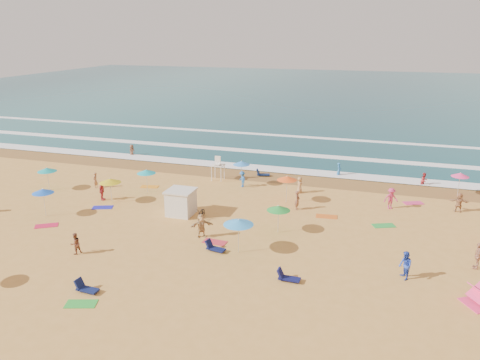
% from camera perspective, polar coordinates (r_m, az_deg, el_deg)
% --- Properties ---
extents(ground, '(220.00, 220.00, 0.00)m').
position_cam_1_polar(ground, '(36.69, 1.57, -5.37)').
color(ground, gold).
rests_on(ground, ground).
extents(ocean, '(220.00, 140.00, 0.18)m').
position_cam_1_polar(ocean, '(117.74, 13.05, 10.24)').
color(ocean, '#0C4756').
rests_on(ocean, ground).
extents(wet_sand, '(220.00, 220.00, 0.00)m').
position_cam_1_polar(wet_sand, '(48.11, 5.66, 0.23)').
color(wet_sand, olive).
rests_on(wet_sand, ground).
extents(surf_foam, '(200.00, 18.70, 0.05)m').
position_cam_1_polar(surf_foam, '(56.42, 7.53, 2.89)').
color(surf_foam, white).
rests_on(surf_foam, ground).
extents(cabana, '(2.00, 2.00, 2.00)m').
position_cam_1_polar(cabana, '(38.49, -7.21, -2.78)').
color(cabana, silver).
rests_on(cabana, ground).
extents(cabana_roof, '(2.20, 2.20, 0.12)m').
position_cam_1_polar(cabana_roof, '(38.14, -7.27, -1.29)').
color(cabana_roof, silver).
rests_on(cabana_roof, cabana).
extents(bicycle, '(0.72, 1.73, 0.89)m').
position_cam_1_polar(bicycle, '(37.72, -4.73, -4.04)').
color(bicycle, black).
rests_on(bicycle, ground).
extents(lifeguard_stand, '(1.20, 1.20, 2.10)m').
position_cam_1_polar(lifeguard_stand, '(47.08, -2.70, 1.24)').
color(lifeguard_stand, white).
rests_on(lifeguard_stand, ground).
extents(beach_umbrellas, '(55.65, 27.75, 0.75)m').
position_cam_1_polar(beach_umbrellas, '(35.39, 4.61, -2.61)').
color(beach_umbrellas, '#14A2A5').
rests_on(beach_umbrellas, ground).
extents(loungers, '(57.34, 25.73, 0.34)m').
position_cam_1_polar(loungers, '(32.57, 10.36, -8.47)').
color(loungers, '#0F174E').
rests_on(loungers, ground).
extents(towels, '(40.06, 24.27, 0.03)m').
position_cam_1_polar(towels, '(34.09, 2.66, -7.23)').
color(towels, '#D01A43').
rests_on(towels, ground).
extents(beachgoers, '(43.64, 25.31, 2.09)m').
position_cam_1_polar(beachgoers, '(39.65, 6.54, -2.45)').
color(beachgoers, '#C43162').
rests_on(beachgoers, ground).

